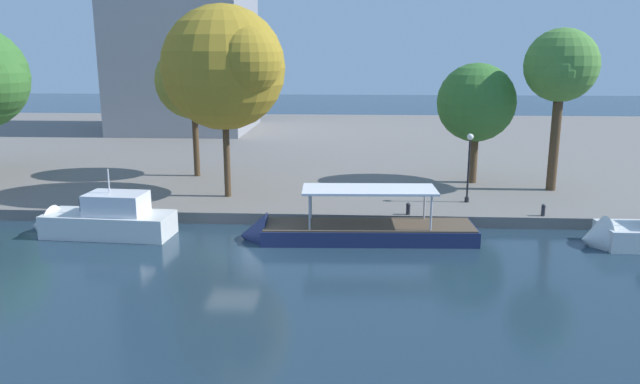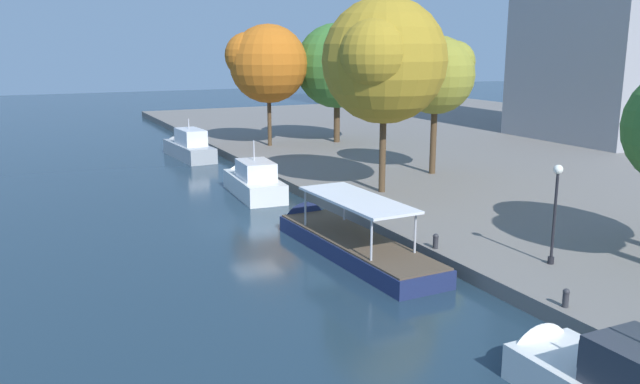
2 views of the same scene
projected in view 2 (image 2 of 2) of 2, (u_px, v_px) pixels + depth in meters
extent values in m
plane|color=#1E3342|center=(256.00, 227.00, 35.48)|extent=(220.00, 220.00, 0.00)
cube|color=#9EA3A8|center=(189.00, 154.00, 56.87)|extent=(8.00, 2.83, 1.71)
cone|color=#9EA3A8|center=(174.00, 147.00, 60.55)|extent=(1.35, 2.26, 2.18)
cube|color=white|center=(191.00, 137.00, 56.03)|extent=(3.65, 2.08, 1.34)
cube|color=black|center=(186.00, 134.00, 57.19)|extent=(1.06, 1.78, 0.81)
cylinder|color=silver|center=(189.00, 124.00, 56.12)|extent=(0.08, 0.08, 0.86)
cube|color=silver|center=(254.00, 190.00, 42.71)|extent=(6.95, 2.90, 1.70)
cone|color=silver|center=(239.00, 179.00, 46.15)|extent=(1.35, 2.41, 2.34)
cube|color=white|center=(256.00, 170.00, 41.93)|extent=(3.18, 2.16, 1.13)
cube|color=black|center=(251.00, 166.00, 43.00)|extent=(0.93, 1.90, 0.68)
cylinder|color=silver|center=(254.00, 150.00, 41.98)|extent=(0.08, 0.08, 1.30)
cube|color=navy|center=(356.00, 252.00, 30.47)|extent=(11.24, 3.22, 1.20)
cone|color=navy|center=(299.00, 222.00, 35.71)|extent=(1.50, 2.54, 2.49)
cube|color=brown|center=(356.00, 239.00, 30.33)|extent=(11.01, 3.07, 0.08)
cylinder|color=#B2B2B7|center=(305.00, 208.00, 32.27)|extent=(0.10, 0.10, 1.79)
cylinder|color=#B2B2B7|center=(344.00, 203.00, 33.27)|extent=(0.10, 0.10, 1.79)
cylinder|color=#B2B2B7|center=(371.00, 240.00, 26.98)|extent=(0.10, 0.10, 1.79)
cylinder|color=#B2B2B7|center=(415.00, 233.00, 27.99)|extent=(0.10, 0.10, 1.79)
cube|color=silver|center=(357.00, 199.00, 29.92)|extent=(7.00, 2.83, 0.12)
cone|color=silver|center=(525.00, 353.00, 20.21)|extent=(1.23, 2.45, 2.44)
cube|color=black|center=(617.00, 353.00, 17.05)|extent=(0.87, 1.93, 0.77)
cylinder|color=#2D2D33|center=(566.00, 300.00, 22.86)|extent=(0.22, 0.22, 0.50)
sphere|color=#2D2D33|center=(566.00, 292.00, 22.79)|extent=(0.25, 0.25, 0.25)
cylinder|color=#2D2D33|center=(436.00, 243.00, 29.47)|extent=(0.24, 0.24, 0.50)
sphere|color=#2D2D33|center=(436.00, 236.00, 29.40)|extent=(0.26, 0.26, 0.26)
cylinder|color=black|center=(554.00, 219.00, 27.03)|extent=(0.12, 0.12, 3.86)
sphere|color=white|center=(558.00, 169.00, 26.56)|extent=(0.40, 0.40, 0.40)
cylinder|color=black|center=(551.00, 260.00, 27.42)|extent=(0.26, 0.26, 0.30)
cylinder|color=#4C3823|center=(269.00, 120.00, 59.16)|extent=(0.36, 0.36, 4.74)
sphere|color=#BC6019|center=(268.00, 64.00, 58.06)|extent=(6.96, 6.96, 6.96)
sphere|color=#BC6019|center=(248.00, 55.00, 57.61)|extent=(4.11, 4.11, 4.11)
sphere|color=#BC6019|center=(257.00, 65.00, 58.96)|extent=(3.83, 3.83, 3.83)
cylinder|color=#4C3823|center=(433.00, 139.00, 46.23)|extent=(0.44, 0.44, 4.92)
sphere|color=olive|center=(436.00, 75.00, 45.24)|extent=(5.42, 5.42, 5.42)
sphere|color=olive|center=(428.00, 61.00, 45.67)|extent=(2.96, 2.96, 2.96)
sphere|color=olive|center=(454.00, 62.00, 44.99)|extent=(2.90, 2.90, 2.90)
cylinder|color=#4C3823|center=(337.00, 120.00, 61.47)|extent=(0.57, 0.57, 4.19)
sphere|color=#38702D|center=(337.00, 66.00, 60.37)|extent=(7.79, 7.79, 7.79)
sphere|color=#38702D|center=(341.00, 70.00, 59.08)|extent=(5.39, 5.39, 5.39)
sphere|color=#38702D|center=(354.00, 57.00, 59.32)|extent=(3.93, 3.93, 3.93)
cylinder|color=#4C3823|center=(383.00, 150.00, 40.35)|extent=(0.41, 0.41, 5.23)
sphere|color=olive|center=(384.00, 61.00, 39.15)|extent=(7.59, 7.59, 7.59)
sphere|color=olive|center=(391.00, 47.00, 38.26)|extent=(3.96, 3.96, 3.96)
sphere|color=olive|center=(375.00, 54.00, 36.82)|extent=(4.06, 4.06, 4.06)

